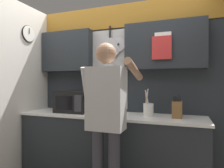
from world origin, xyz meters
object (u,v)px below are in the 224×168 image
knife_block (177,109)px  person (106,111)px  utensil_crock (148,109)px  microwave (74,102)px

knife_block → person: size_ratio=0.16×
knife_block → utensil_crock: 0.34m
knife_block → person: bearing=-140.9°
person → microwave: bearing=142.2°
microwave → utensil_crock: utensil_crock is taller
microwave → knife_block: microwave is taller
knife_block → utensil_crock: (-0.34, -0.00, -0.01)m
knife_block → person: 0.87m
microwave → person: bearing=-37.8°
microwave → knife_block: (1.38, 0.00, -0.04)m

